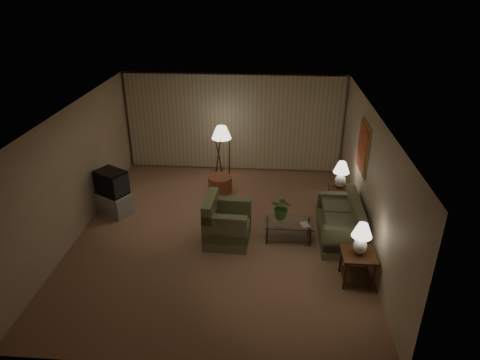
% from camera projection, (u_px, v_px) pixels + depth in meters
% --- Properties ---
extents(ground, '(7.00, 7.00, 0.00)m').
position_uv_depth(ground, '(220.00, 233.00, 9.23)').
color(ground, tan).
rests_on(ground, ground).
extents(room_shell, '(6.04, 7.02, 2.72)m').
position_uv_depth(room_shell, '(227.00, 133.00, 9.81)').
color(room_shell, beige).
rests_on(room_shell, ground).
extents(sofa, '(1.61, 0.83, 0.71)m').
position_uv_depth(sofa, '(339.00, 224.00, 8.89)').
color(sofa, '#777C57').
rests_on(sofa, ground).
extents(armchair, '(1.03, 0.99, 0.79)m').
position_uv_depth(armchair, '(227.00, 224.00, 8.81)').
color(armchair, '#777C57').
rests_on(armchair, ground).
extents(side_table_near, '(0.60, 0.60, 0.60)m').
position_uv_depth(side_table_near, '(358.00, 262.00, 7.64)').
color(side_table_near, '#351D0E').
rests_on(side_table_near, ground).
extents(side_table_far, '(0.50, 0.42, 0.60)m').
position_uv_depth(side_table_far, '(339.00, 195.00, 9.98)').
color(side_table_far, '#351D0E').
rests_on(side_table_far, ground).
extents(table_lamp_near, '(0.36, 0.36, 0.61)m').
position_uv_depth(table_lamp_near, '(362.00, 236.00, 7.40)').
color(table_lamp_near, silver).
rests_on(table_lamp_near, side_table_near).
extents(table_lamp_far, '(0.37, 0.37, 0.63)m').
position_uv_depth(table_lamp_far, '(341.00, 172.00, 9.72)').
color(table_lamp_far, silver).
rests_on(table_lamp_far, side_table_far).
extents(coffee_table, '(1.02, 0.56, 0.41)m').
position_uv_depth(coffee_table, '(288.00, 228.00, 8.90)').
color(coffee_table, silver).
rests_on(coffee_table, ground).
extents(tv_cabinet, '(1.21, 1.17, 0.50)m').
position_uv_depth(tv_cabinet, '(114.00, 203.00, 9.92)').
color(tv_cabinet, '#B3B3B6').
rests_on(tv_cabinet, ground).
extents(crt_tv, '(1.06, 1.04, 0.56)m').
position_uv_depth(crt_tv, '(111.00, 182.00, 9.69)').
color(crt_tv, black).
rests_on(crt_tv, tv_cabinet).
extents(floor_lamp, '(0.50, 0.50, 1.55)m').
position_uv_depth(floor_lamp, '(222.00, 153.00, 11.14)').
color(floor_lamp, '#351D0E').
rests_on(floor_lamp, ground).
extents(ottoman, '(0.78, 0.78, 0.40)m').
position_uv_depth(ottoman, '(220.00, 184.00, 10.92)').
color(ottoman, '#9E5035').
rests_on(ottoman, ground).
extents(vase, '(0.16, 0.16, 0.15)m').
position_uv_depth(vase, '(282.00, 219.00, 8.82)').
color(vase, white).
rests_on(vase, coffee_table).
extents(flowers, '(0.54, 0.50, 0.49)m').
position_uv_depth(flowers, '(282.00, 205.00, 8.68)').
color(flowers, '#437F38').
rests_on(flowers, vase).
extents(book, '(0.22, 0.26, 0.02)m').
position_uv_depth(book, '(301.00, 225.00, 8.73)').
color(book, olive).
rests_on(book, coffee_table).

